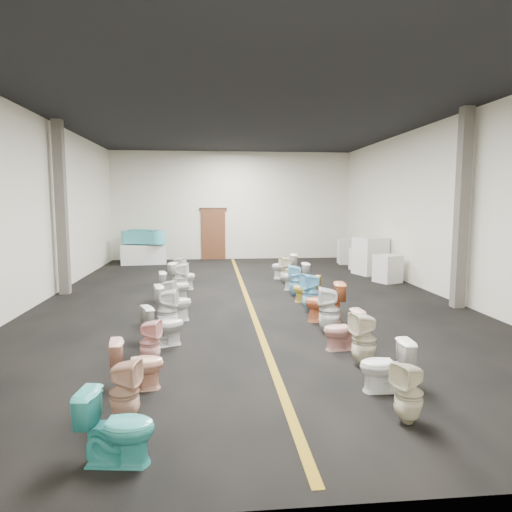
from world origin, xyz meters
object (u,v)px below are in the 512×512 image
object	(u,v)px
toilet_right_7	(306,289)
appliance_crate_d	(347,252)
toilet_right_0	(409,393)
toilet_right_2	(364,340)
toilet_left_4	(163,325)
toilet_right_3	(343,330)
appliance_crate_a	(388,269)
toilet_left_8	(174,286)
toilet_left_11	(179,270)
appliance_crate_b	(370,256)
toilet_left_1	(125,392)
display_table	(144,254)
toilet_right_5	(325,302)
toilet_right_11	(284,266)
toilet_left_3	(150,342)
toilet_left_10	(182,276)
toilet_left_9	(181,279)
bathtub	(143,237)
toilet_left_7	(168,296)
toilet_left_6	(173,303)
toilet_left_5	(168,311)
appliance_crate_c	(361,260)
toilet_right_10	(286,270)
toilet_right_1	(386,366)
toilet_right_8	(296,281)
toilet_right_4	(329,310)
toilet_right_9	(296,276)
toilet_left_0	(117,427)
toilet_right_6	(311,293)

from	to	relation	value
toilet_right_7	appliance_crate_d	bearing A→B (deg)	177.80
toilet_right_0	toilet_right_2	size ratio (longest dim) A/B	0.85
toilet_left_4	toilet_right_7	size ratio (longest dim) A/B	1.07
toilet_right_3	appliance_crate_a	bearing A→B (deg)	147.12
toilet_left_8	toilet_left_11	size ratio (longest dim) A/B	0.95
appliance_crate_b	toilet_left_1	bearing A→B (deg)	-122.46
appliance_crate_b	toilet_right_0	world-z (taller)	appliance_crate_b
display_table	toilet_left_8	bearing A→B (deg)	-76.07
appliance_crate_a	toilet_left_1	distance (m)	10.37
toilet_right_5	toilet_right_11	world-z (taller)	toilet_right_5
toilet_left_3	toilet_left_10	bearing A→B (deg)	10.53
appliance_crate_a	toilet_left_9	world-z (taller)	toilet_left_9
bathtub	toilet_left_7	distance (m)	8.16
bathtub	toilet_right_0	distance (m)	14.29
toilet_left_4	toilet_left_6	bearing A→B (deg)	-24.09
toilet_left_5	toilet_right_2	distance (m)	3.66
appliance_crate_c	toilet_left_8	xyz separation A→B (m)	(-6.19, -4.50, -0.01)
toilet_left_4	toilet_right_10	world-z (taller)	toilet_right_10
toilet_right_5	toilet_right_1	bearing A→B (deg)	3.71
display_table	toilet_left_11	bearing A→B (deg)	-69.62
toilet_right_10	toilet_right_0	bearing A→B (deg)	-16.29
appliance_crate_c	toilet_right_8	bearing A→B (deg)	-127.17
toilet_right_2	toilet_right_1	bearing A→B (deg)	-11.96
toilet_left_9	toilet_right_3	distance (m)	5.64
appliance_crate_a	toilet_left_5	bearing A→B (deg)	-141.92
appliance_crate_c	toilet_left_7	distance (m)	8.32
display_table	toilet_right_4	xyz separation A→B (m)	(4.79, -9.98, 0.05)
toilet_left_1	toilet_right_5	size ratio (longest dim) A/B	0.89
toilet_right_4	toilet_right_9	bearing A→B (deg)	-172.73
toilet_left_5	toilet_right_0	distance (m)	4.80
appliance_crate_a	toilet_left_0	distance (m)	10.95
toilet_left_5	toilet_right_8	distance (m)	4.27
appliance_crate_c	toilet_left_6	bearing A→B (deg)	-133.78
toilet_right_9	toilet_left_0	bearing A→B (deg)	-23.24
toilet_right_2	toilet_right_10	xyz separation A→B (m)	(-0.02, 6.92, -0.00)
appliance_crate_d	appliance_crate_c	bearing A→B (deg)	-90.00
toilet_right_0	toilet_right_3	distance (m)	2.52
display_table	toilet_right_6	bearing A→B (deg)	-60.00
toilet_right_1	toilet_right_4	world-z (taller)	toilet_right_4
appliance_crate_c	toilet_right_1	xyz separation A→B (m)	(-3.08, -10.13, -0.05)
appliance_crate_d	toilet_left_4	xyz separation A→B (m)	(-6.10, -9.71, -0.13)
appliance_crate_a	appliance_crate_b	xyz separation A→B (m)	(0.00, 1.53, 0.20)
toilet_left_7	toilet_left_5	bearing A→B (deg)	-158.33
bathtub	appliance_crate_b	size ratio (longest dim) A/B	1.44
toilet_left_5	toilet_left_11	bearing A→B (deg)	8.18
toilet_right_1	toilet_right_8	world-z (taller)	toilet_right_8
toilet_right_0	toilet_right_7	size ratio (longest dim) A/B	1.04
toilet_left_5	toilet_right_2	world-z (taller)	toilet_left_5
toilet_left_3	toilet_left_6	xyz separation A→B (m)	(0.14, 2.51, 0.04)
toilet_right_2	appliance_crate_c	bearing A→B (deg)	151.09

